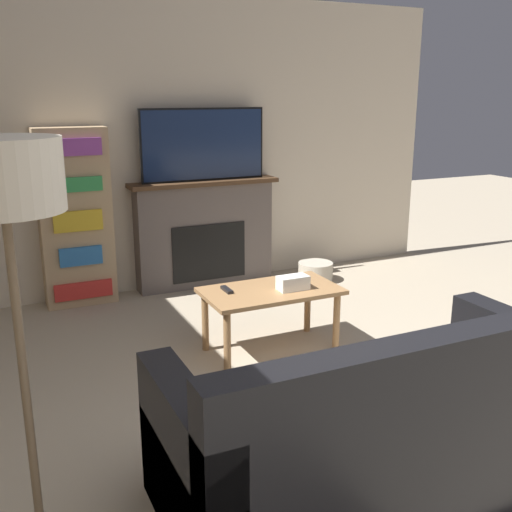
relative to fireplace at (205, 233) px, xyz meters
The scene contains 10 objects.
wall_back 0.86m from the fireplace, 140.07° to the left, with size 5.48×0.06×2.70m.
fireplace is the anchor object (origin of this frame).
tv 0.85m from the fireplace, 90.00° to the right, with size 1.20×0.03×0.67m.
couch 3.36m from the fireplace, 96.46° to the right, with size 2.02×0.88×0.91m.
coffee_table 1.69m from the fireplace, 94.12° to the right, with size 0.98×0.54×0.47m.
tissue_box 1.76m from the fireplace, 89.48° to the right, with size 0.22×0.12×0.10m.
remote_control 1.65m from the fireplace, 104.99° to the right, with size 0.04×0.15×0.02m.
bookshelf 1.23m from the fireplace, behind, with size 0.61×0.29×1.55m.
floor_lamp 4.01m from the fireplace, 118.78° to the right, with size 0.36×0.36×1.71m.
storage_basket 1.18m from the fireplace, 18.82° to the right, with size 0.35×0.35×0.19m.
Camera 1 is at (-1.77, -1.23, 1.83)m, focal length 42.00 mm.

